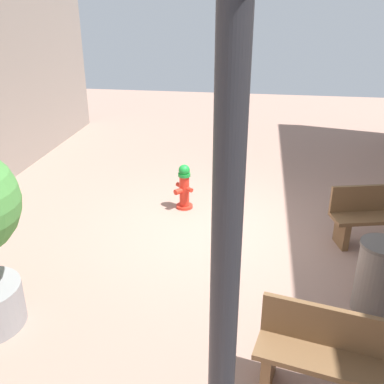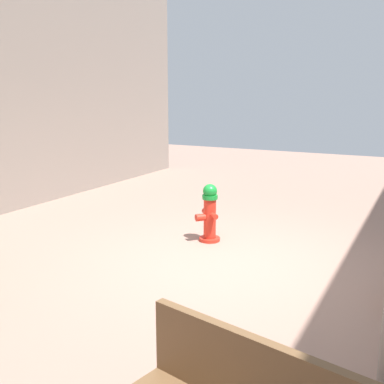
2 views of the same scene
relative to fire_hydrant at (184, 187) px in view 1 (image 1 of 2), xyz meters
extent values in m
plane|color=#9E7A6B|center=(-0.71, 0.77, -0.43)|extent=(23.40, 23.40, 0.00)
cylinder|color=red|center=(0.00, 0.00, -0.41)|extent=(0.31, 0.31, 0.05)
cylinder|color=red|center=(0.00, 0.00, -0.09)|extent=(0.18, 0.18, 0.59)
cylinder|color=#198C33|center=(0.00, 0.00, 0.24)|extent=(0.23, 0.23, 0.06)
sphere|color=#198C33|center=(0.00, 0.00, 0.33)|extent=(0.21, 0.21, 0.21)
cylinder|color=red|center=(-0.11, 0.08, -0.02)|extent=(0.15, 0.15, 0.08)
cylinder|color=red|center=(0.10, -0.09, -0.02)|extent=(0.15, 0.15, 0.08)
cylinder|color=red|center=(0.09, 0.11, -0.06)|extent=(0.17, 0.18, 0.11)
cube|color=brown|center=(-2.71, 0.98, -0.21)|extent=(0.19, 0.41, 0.45)
cube|color=brown|center=(-3.33, 0.63, 0.30)|extent=(1.68, 0.48, 0.44)
cube|color=brown|center=(-1.55, 3.95, -0.21)|extent=(0.18, 0.41, 0.45)
cube|color=brown|center=(-2.11, 4.07, 0.05)|extent=(1.50, 0.73, 0.06)
cube|color=brown|center=(-2.15, 3.88, 0.30)|extent=(1.42, 0.36, 0.44)
cylinder|color=#2D2D33|center=(-1.18, 5.70, 1.54)|extent=(0.14, 0.14, 3.70)
cylinder|color=slate|center=(-2.86, 2.56, 0.03)|extent=(0.50, 0.50, 0.93)
cylinder|color=#5B5551|center=(-2.86, 2.56, 0.51)|extent=(0.53, 0.53, 0.04)
camera|label=1|loc=(-1.29, 7.42, 3.24)|focal=41.30mm
camera|label=2|loc=(-2.80, 5.88, 1.73)|focal=42.80mm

